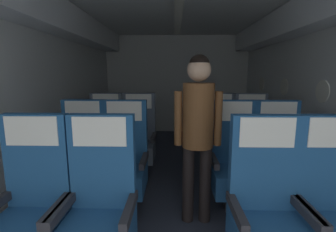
{
  "coord_description": "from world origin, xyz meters",
  "views": [
    {
      "loc": [
        -0.05,
        0.13,
        1.4
      ],
      "look_at": [
        -0.13,
        3.03,
        0.89
      ],
      "focal_mm": 25.94,
      "sensor_mm": 36.0,
      "label": 1
    }
  ],
  "objects_px": {
    "seat_c_right_aisle": "(251,142)",
    "seat_c_left_aisle": "(138,141)",
    "seat_c_left_window": "(106,141)",
    "flight_attendant": "(198,123)",
    "seat_b_right_window": "(234,165)",
    "seat_b_right_aisle": "(278,166)",
    "seat_a_left_window": "(31,213)",
    "seat_a_right_window": "(267,216)",
    "seat_b_left_window": "(82,164)",
    "seat_b_left_aisle": "(124,165)",
    "seat_c_right_window": "(218,141)",
    "seat_a_left_aisle": "(99,214)",
    "seat_a_right_aisle": "(336,217)"
  },
  "relations": [
    {
      "from": "seat_a_right_window",
      "to": "seat_c_left_window",
      "type": "xyz_separation_m",
      "value": [
        -1.57,
        1.78,
        0.0
      ]
    },
    {
      "from": "seat_b_right_aisle",
      "to": "seat_b_right_window",
      "type": "height_order",
      "value": "same"
    },
    {
      "from": "seat_b_left_window",
      "to": "seat_a_right_aisle",
      "type": "bearing_deg",
      "value": -23.92
    },
    {
      "from": "seat_a_left_window",
      "to": "seat_b_right_window",
      "type": "relative_size",
      "value": 1.0
    },
    {
      "from": "seat_b_left_window",
      "to": "flight_attendant",
      "type": "relative_size",
      "value": 0.72
    },
    {
      "from": "seat_b_left_window",
      "to": "seat_b_right_aisle",
      "type": "bearing_deg",
      "value": -0.25
    },
    {
      "from": "seat_c_left_window",
      "to": "seat_a_right_aisle",
      "type": "bearing_deg",
      "value": -41.23
    },
    {
      "from": "seat_b_left_window",
      "to": "seat_b_right_window",
      "type": "distance_m",
      "value": 1.56
    },
    {
      "from": "seat_a_left_aisle",
      "to": "seat_b_right_window",
      "type": "height_order",
      "value": "same"
    },
    {
      "from": "seat_b_right_aisle",
      "to": "seat_c_left_aisle",
      "type": "xyz_separation_m",
      "value": [
        -1.55,
        0.88,
        0.0
      ]
    },
    {
      "from": "seat_a_left_window",
      "to": "seat_b_right_window",
      "type": "bearing_deg",
      "value": 29.96
    },
    {
      "from": "flight_attendant",
      "to": "seat_c_left_aisle",
      "type": "bearing_deg",
      "value": -48.83
    },
    {
      "from": "seat_a_right_window",
      "to": "flight_attendant",
      "type": "xyz_separation_m",
      "value": [
        -0.39,
        0.68,
        0.48
      ]
    },
    {
      "from": "seat_a_left_aisle",
      "to": "seat_a_right_window",
      "type": "relative_size",
      "value": 1.0
    },
    {
      "from": "seat_a_left_window",
      "to": "seat_c_left_window",
      "type": "distance_m",
      "value": 1.78
    },
    {
      "from": "seat_c_left_aisle",
      "to": "seat_b_right_aisle",
      "type": "bearing_deg",
      "value": -29.53
    },
    {
      "from": "seat_b_right_window",
      "to": "seat_a_left_aisle",
      "type": "bearing_deg",
      "value": -140.6
    },
    {
      "from": "seat_a_left_window",
      "to": "seat_c_left_window",
      "type": "height_order",
      "value": "same"
    },
    {
      "from": "seat_a_right_aisle",
      "to": "seat_b_right_window",
      "type": "relative_size",
      "value": 1.0
    },
    {
      "from": "seat_c_left_aisle",
      "to": "seat_c_right_window",
      "type": "height_order",
      "value": "same"
    },
    {
      "from": "seat_c_right_window",
      "to": "seat_c_left_window",
      "type": "bearing_deg",
      "value": -179.93
    },
    {
      "from": "seat_c_left_aisle",
      "to": "seat_c_right_aisle",
      "type": "xyz_separation_m",
      "value": [
        1.55,
        -0.0,
        0.0
      ]
    },
    {
      "from": "seat_b_left_aisle",
      "to": "seat_b_right_aisle",
      "type": "bearing_deg",
      "value": 0.3
    },
    {
      "from": "seat_c_left_window",
      "to": "seat_b_left_window",
      "type": "bearing_deg",
      "value": -89.69
    },
    {
      "from": "seat_c_right_window",
      "to": "seat_b_left_window",
      "type": "bearing_deg",
      "value": -150.64
    },
    {
      "from": "seat_a_left_window",
      "to": "seat_b_right_window",
      "type": "xyz_separation_m",
      "value": [
        1.57,
        0.9,
        0.0
      ]
    },
    {
      "from": "seat_c_left_window",
      "to": "flight_attendant",
      "type": "relative_size",
      "value": 0.72
    },
    {
      "from": "seat_c_left_window",
      "to": "flight_attendant",
      "type": "distance_m",
      "value": 1.67
    },
    {
      "from": "seat_c_right_aisle",
      "to": "seat_b_right_window",
      "type": "bearing_deg",
      "value": -117.37
    },
    {
      "from": "seat_c_left_aisle",
      "to": "seat_c_left_window",
      "type": "bearing_deg",
      "value": 179.24
    },
    {
      "from": "seat_c_right_aisle",
      "to": "seat_c_left_aisle",
      "type": "bearing_deg",
      "value": 179.97
    },
    {
      "from": "seat_b_right_aisle",
      "to": "seat_c_left_window",
      "type": "bearing_deg",
      "value": 156.29
    },
    {
      "from": "seat_c_left_window",
      "to": "seat_c_right_aisle",
      "type": "relative_size",
      "value": 1.0
    },
    {
      "from": "seat_a_left_window",
      "to": "seat_c_right_window",
      "type": "height_order",
      "value": "same"
    },
    {
      "from": "seat_a_right_aisle",
      "to": "seat_b_left_window",
      "type": "height_order",
      "value": "same"
    },
    {
      "from": "seat_b_right_window",
      "to": "seat_c_right_aisle",
      "type": "distance_m",
      "value": 0.98
    },
    {
      "from": "seat_b_right_window",
      "to": "flight_attendant",
      "type": "relative_size",
      "value": 0.72
    },
    {
      "from": "seat_c_left_window",
      "to": "seat_c_right_window",
      "type": "xyz_separation_m",
      "value": [
        1.56,
        0.0,
        0.0
      ]
    },
    {
      "from": "seat_b_right_aisle",
      "to": "seat_b_right_window",
      "type": "distance_m",
      "value": 0.45
    },
    {
      "from": "seat_a_right_window",
      "to": "seat_a_left_window",
      "type": "bearing_deg",
      "value": -179.96
    },
    {
      "from": "seat_a_left_window",
      "to": "seat_a_right_window",
      "type": "xyz_separation_m",
      "value": [
        1.57,
        0.0,
        0.0
      ]
    },
    {
      "from": "seat_b_left_aisle",
      "to": "seat_a_left_window",
      "type": "bearing_deg",
      "value": -116.66
    },
    {
      "from": "seat_b_right_aisle",
      "to": "seat_c_right_aisle",
      "type": "height_order",
      "value": "same"
    },
    {
      "from": "seat_a_left_window",
      "to": "seat_c_right_window",
      "type": "distance_m",
      "value": 2.37
    },
    {
      "from": "seat_a_left_window",
      "to": "seat_b_left_window",
      "type": "height_order",
      "value": "same"
    },
    {
      "from": "seat_a_left_window",
      "to": "seat_c_left_aisle",
      "type": "bearing_deg",
      "value": 75.37
    },
    {
      "from": "seat_a_left_aisle",
      "to": "seat_b_right_window",
      "type": "distance_m",
      "value": 1.43
    },
    {
      "from": "seat_b_left_aisle",
      "to": "flight_attendant",
      "type": "xyz_separation_m",
      "value": [
        0.73,
        -0.2,
        0.48
      ]
    },
    {
      "from": "seat_a_left_aisle",
      "to": "seat_b_right_aisle",
      "type": "height_order",
      "value": "same"
    },
    {
      "from": "seat_a_right_window",
      "to": "seat_b_right_aisle",
      "type": "xyz_separation_m",
      "value": [
        0.44,
        0.89,
        0.0
      ]
    }
  ]
}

